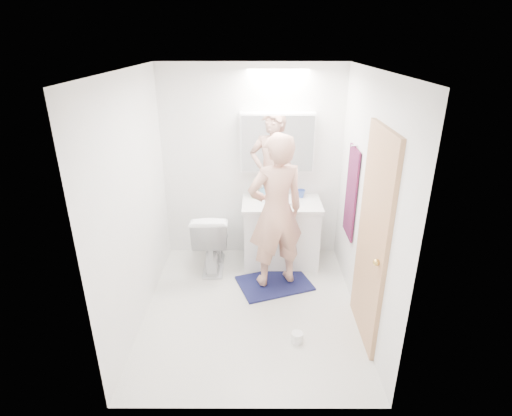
{
  "coord_description": "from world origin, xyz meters",
  "views": [
    {
      "loc": [
        0.06,
        -3.5,
        2.66
      ],
      "look_at": [
        0.05,
        0.25,
        1.05
      ],
      "focal_mm": 28.2,
      "sensor_mm": 36.0,
      "label": 1
    }
  ],
  "objects_px": {
    "medicine_cabinet": "(277,142)",
    "soap_bottle_b": "(264,191)",
    "toilet_paper_roll": "(297,337)",
    "person": "(276,212)",
    "toilet": "(212,239)",
    "vanity_cabinet": "(281,234)",
    "toothbrush_cup": "(301,194)",
    "soap_bottle_a": "(254,188)"
  },
  "relations": [
    {
      "from": "person",
      "to": "toilet_paper_roll",
      "type": "relative_size",
      "value": 15.79
    },
    {
      "from": "toilet",
      "to": "toilet_paper_roll",
      "type": "distance_m",
      "value": 1.68
    },
    {
      "from": "soap_bottle_b",
      "to": "toilet_paper_roll",
      "type": "bearing_deg",
      "value": -79.86
    },
    {
      "from": "medicine_cabinet",
      "to": "soap_bottle_a",
      "type": "distance_m",
      "value": 0.62
    },
    {
      "from": "person",
      "to": "medicine_cabinet",
      "type": "bearing_deg",
      "value": -112.31
    },
    {
      "from": "medicine_cabinet",
      "to": "person",
      "type": "bearing_deg",
      "value": -92.81
    },
    {
      "from": "medicine_cabinet",
      "to": "toothbrush_cup",
      "type": "relative_size",
      "value": 8.37
    },
    {
      "from": "toilet",
      "to": "toothbrush_cup",
      "type": "height_order",
      "value": "toothbrush_cup"
    },
    {
      "from": "toilet_paper_roll",
      "to": "soap_bottle_b",
      "type": "bearing_deg",
      "value": 100.14
    },
    {
      "from": "toilet_paper_roll",
      "to": "toothbrush_cup",
      "type": "bearing_deg",
      "value": 84.23
    },
    {
      "from": "vanity_cabinet",
      "to": "soap_bottle_a",
      "type": "xyz_separation_m",
      "value": [
        -0.33,
        0.15,
        0.55
      ]
    },
    {
      "from": "medicine_cabinet",
      "to": "soap_bottle_b",
      "type": "distance_m",
      "value": 0.62
    },
    {
      "from": "soap_bottle_b",
      "to": "toothbrush_cup",
      "type": "relative_size",
      "value": 1.47
    },
    {
      "from": "toothbrush_cup",
      "to": "vanity_cabinet",
      "type": "bearing_deg",
      "value": -146.89
    },
    {
      "from": "toilet",
      "to": "toothbrush_cup",
      "type": "xyz_separation_m",
      "value": [
        1.09,
        0.28,
        0.49
      ]
    },
    {
      "from": "vanity_cabinet",
      "to": "soap_bottle_a",
      "type": "height_order",
      "value": "soap_bottle_a"
    },
    {
      "from": "toothbrush_cup",
      "to": "toilet_paper_roll",
      "type": "bearing_deg",
      "value": -95.77
    },
    {
      "from": "vanity_cabinet",
      "to": "toothbrush_cup",
      "type": "relative_size",
      "value": 8.56
    },
    {
      "from": "person",
      "to": "toothbrush_cup",
      "type": "bearing_deg",
      "value": -136.15
    },
    {
      "from": "medicine_cabinet",
      "to": "toilet",
      "type": "relative_size",
      "value": 1.15
    },
    {
      "from": "vanity_cabinet",
      "to": "person",
      "type": "relative_size",
      "value": 0.52
    },
    {
      "from": "soap_bottle_a",
      "to": "toilet_paper_roll",
      "type": "relative_size",
      "value": 2.21
    },
    {
      "from": "medicine_cabinet",
      "to": "person",
      "type": "relative_size",
      "value": 0.51
    },
    {
      "from": "person",
      "to": "soap_bottle_a",
      "type": "height_order",
      "value": "person"
    },
    {
      "from": "toilet",
      "to": "vanity_cabinet",
      "type": "bearing_deg",
      "value": -173.73
    },
    {
      "from": "person",
      "to": "toilet_paper_roll",
      "type": "xyz_separation_m",
      "value": [
        0.17,
        -0.96,
        -0.87
      ]
    },
    {
      "from": "vanity_cabinet",
      "to": "toilet",
      "type": "xyz_separation_m",
      "value": [
        -0.85,
        -0.11,
        -0.01
      ]
    },
    {
      "from": "medicine_cabinet",
      "to": "toilet_paper_roll",
      "type": "bearing_deg",
      "value": -85.29
    },
    {
      "from": "toilet",
      "to": "toilet_paper_roll",
      "type": "height_order",
      "value": "toilet"
    },
    {
      "from": "toothbrush_cup",
      "to": "person",
      "type": "bearing_deg",
      "value": -116.66
    },
    {
      "from": "vanity_cabinet",
      "to": "toilet_paper_roll",
      "type": "xyz_separation_m",
      "value": [
        0.08,
        -1.47,
        -0.34
      ]
    },
    {
      "from": "vanity_cabinet",
      "to": "toothbrush_cup",
      "type": "bearing_deg",
      "value": 33.11
    },
    {
      "from": "vanity_cabinet",
      "to": "medicine_cabinet",
      "type": "bearing_deg",
      "value": 105.49
    },
    {
      "from": "soap_bottle_a",
      "to": "toilet_paper_roll",
      "type": "distance_m",
      "value": 1.9
    },
    {
      "from": "soap_bottle_b",
      "to": "toothbrush_cup",
      "type": "xyz_separation_m",
      "value": [
        0.46,
        -0.02,
        -0.03
      ]
    },
    {
      "from": "toilet",
      "to": "person",
      "type": "distance_m",
      "value": 1.01
    },
    {
      "from": "toilet_paper_roll",
      "to": "soap_bottle_a",
      "type": "bearing_deg",
      "value": 104.15
    },
    {
      "from": "vanity_cabinet",
      "to": "toilet",
      "type": "bearing_deg",
      "value": -172.29
    },
    {
      "from": "medicine_cabinet",
      "to": "toothbrush_cup",
      "type": "height_order",
      "value": "medicine_cabinet"
    },
    {
      "from": "vanity_cabinet",
      "to": "person",
      "type": "height_order",
      "value": "person"
    },
    {
      "from": "medicine_cabinet",
      "to": "soap_bottle_a",
      "type": "xyz_separation_m",
      "value": [
        -0.27,
        -0.06,
        -0.56
      ]
    },
    {
      "from": "medicine_cabinet",
      "to": "toothbrush_cup",
      "type": "xyz_separation_m",
      "value": [
        0.3,
        -0.05,
        -0.63
      ]
    }
  ]
}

